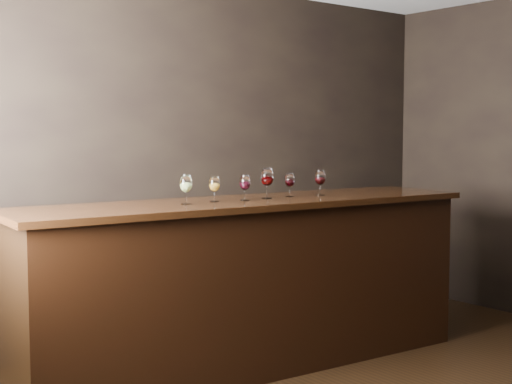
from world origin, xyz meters
TOP-DOWN VIEW (x-y plane):
  - room_shell at (-0.23, 0.11)m, footprint 5.02×4.52m
  - bar_counter at (-0.24, 1.23)m, footprint 3.24×0.95m
  - bar_top at (-0.24, 1.23)m, footprint 3.35×1.03m
  - back_bar_shelf at (0.39, 2.03)m, footprint 2.71×0.40m
  - glass_white at (-0.75, 1.24)m, footprint 0.08×0.08m
  - glass_amber at (-0.51, 1.27)m, footprint 0.07×0.07m
  - glass_red_a at (-0.30, 1.21)m, footprint 0.07×0.07m
  - glass_red_b at (-0.09, 1.24)m, footprint 0.09×0.09m
  - glass_red_c at (0.13, 1.26)m, footprint 0.07×0.07m
  - glass_red_d at (0.37, 1.19)m, footprint 0.08×0.08m

SIDE VIEW (x-z plane):
  - back_bar_shelf at x=0.39m, z-range 0.00..0.98m
  - bar_counter at x=-0.24m, z-range 0.00..1.12m
  - bar_top at x=-0.24m, z-range 1.12..1.16m
  - glass_red_c at x=0.13m, z-range 1.19..1.36m
  - glass_amber at x=-0.51m, z-range 1.19..1.36m
  - glass_red_a at x=-0.30m, z-range 1.19..1.37m
  - glass_red_d at x=0.37m, z-range 1.19..1.38m
  - glass_white at x=-0.75m, z-range 1.19..1.38m
  - glass_red_b at x=-0.09m, z-range 1.20..1.41m
  - room_shell at x=-0.23m, z-range 0.40..3.21m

